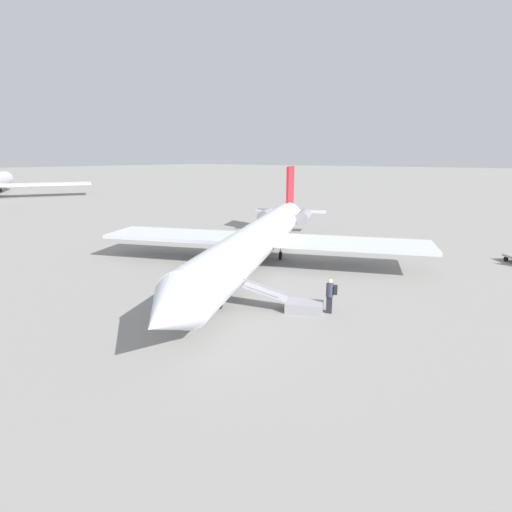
# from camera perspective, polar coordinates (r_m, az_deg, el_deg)

# --- Properties ---
(ground_plane) EXTENTS (600.00, 600.00, 0.00)m
(ground_plane) POSITION_cam_1_polar(r_m,az_deg,el_deg) (27.74, 0.26, -1.62)
(ground_plane) COLOR gray
(airplane_main) EXTENTS (29.30, 22.98, 6.57)m
(airplane_main) POSITION_cam_1_polar(r_m,az_deg,el_deg) (28.16, 0.72, 2.72)
(airplane_main) COLOR silver
(airplane_main) RESTS_ON ground
(boarding_stairs) EXTENTS (2.45, 4.10, 1.66)m
(boarding_stairs) POSITION_cam_1_polar(r_m,az_deg,el_deg) (20.04, 5.76, -6.82)
(boarding_stairs) COLOR #99999E
(boarding_stairs) RESTS_ON ground
(passenger) EXTENTS (0.44, 0.57, 1.74)m
(passenger) POSITION_cam_1_polar(r_m,az_deg,el_deg) (19.81, 10.58, -5.29)
(passenger) COLOR #23232D
(passenger) RESTS_ON ground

